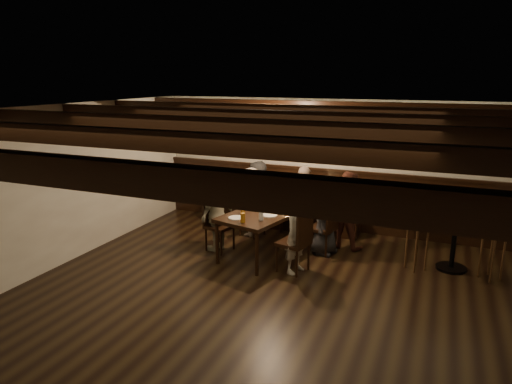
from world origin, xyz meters
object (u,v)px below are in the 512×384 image
at_px(person_right_far, 296,232).
at_px(person_left_far, 217,214).
at_px(person_bench_right, 346,210).
at_px(chair_right_far, 294,253).
at_px(person_left_near, 250,202).
at_px(bar_stool_right, 493,252).
at_px(bar_stool_left, 417,244).
at_px(chair_left_far, 219,235).
at_px(person_bench_left, 258,194).
at_px(chair_left_near, 252,221).
at_px(person_right_near, 326,215).
at_px(chair_right_near, 323,237).
at_px(dining_table, 271,213).
at_px(high_top_table, 456,224).
at_px(person_bench_centre, 304,200).

bearing_deg(person_right_far, person_left_far, 90.00).
height_order(person_bench_right, person_right_far, person_bench_right).
height_order(chair_right_far, person_left_near, person_left_near).
bearing_deg(bar_stool_right, person_right_far, 178.39).
height_order(person_left_far, bar_stool_left, person_left_far).
distance_m(chair_left_far, person_bench_left, 1.41).
xyz_separation_m(chair_left_near, bar_stool_right, (3.84, -0.41, 0.14)).
xyz_separation_m(person_right_near, bar_stool_right, (2.41, -0.06, -0.24)).
relative_size(chair_left_far, person_bench_left, 0.68).
height_order(chair_right_near, person_left_far, person_left_far).
relative_size(chair_right_far, person_bench_right, 0.71).
xyz_separation_m(dining_table, chair_right_near, (0.80, 0.27, -0.39)).
height_order(person_left_near, high_top_table, person_left_near).
bearing_deg(bar_stool_left, bar_stool_right, -9.63).
height_order(chair_right_far, person_right_far, person_right_far).
relative_size(dining_table, high_top_table, 1.93).
bearing_deg(person_right_near, chair_left_far, 121.51).
height_order(person_bench_centre, bar_stool_left, person_bench_centre).
height_order(chair_right_near, high_top_table, high_top_table).
xyz_separation_m(chair_right_near, bar_stool_right, (2.44, -0.07, 0.14)).
distance_m(chair_left_near, person_bench_centre, 1.01).
bearing_deg(chair_right_far, person_right_near, -1.95).
bearing_deg(high_top_table, person_right_near, -177.27).
bearing_deg(person_bench_right, person_bench_left, -0.00).
relative_size(dining_table, person_right_near, 1.60).
height_order(chair_left_near, person_bench_left, person_bench_left).
xyz_separation_m(dining_table, chair_left_far, (-0.80, -0.27, -0.39)).
distance_m(chair_right_far, high_top_table, 2.39).
height_order(chair_left_far, person_left_far, person_left_far).
bearing_deg(person_left_far, person_left_near, -180.00).
distance_m(person_bench_centre, person_left_far, 1.68).
distance_m(chair_left_near, person_left_far, 0.96).
bearing_deg(person_left_near, person_left_far, 0.00).
bearing_deg(person_bench_right, bar_stool_right, -178.74).
bearing_deg(chair_left_far, chair_right_far, 90.00).
bearing_deg(person_right_far, chair_right_near, 2.02).
bearing_deg(person_left_near, person_right_far, 59.04).
distance_m(dining_table, high_top_table, 2.76).
distance_m(chair_left_near, chair_right_far, 1.70).
xyz_separation_m(person_left_far, bar_stool_left, (3.08, 0.41, -0.20)).
distance_m(person_bench_centre, bar_stool_right, 3.12).
relative_size(dining_table, chair_left_far, 2.37).
xyz_separation_m(dining_table, person_right_near, (0.83, 0.26, -0.01)).
relative_size(dining_table, chair_left_near, 2.40).
xyz_separation_m(chair_left_far, person_left_near, (0.18, 0.88, 0.35)).
height_order(dining_table, person_right_near, person_right_near).
height_order(person_left_near, bar_stool_right, person_left_near).
distance_m(person_bench_left, person_left_near, 0.47).
bearing_deg(chair_right_near, person_left_far, 121.51).
height_order(person_right_far, bar_stool_left, person_right_far).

